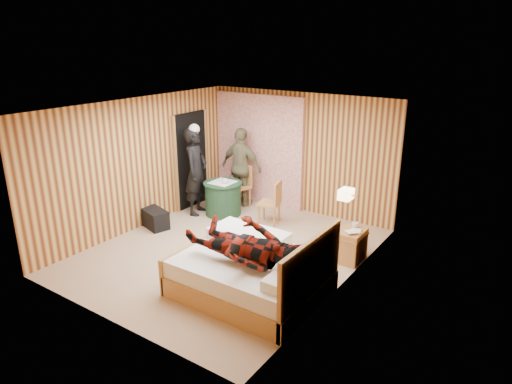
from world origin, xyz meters
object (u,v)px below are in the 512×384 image
Objects in this scene: round_table at (223,198)px; bed at (253,273)px; chair_far at (242,182)px; man_at_table at (242,167)px; man_on_bed at (245,236)px; chair_near at (273,200)px; woman_standing at (196,172)px; wall_lamp at (346,194)px; nightstand at (351,245)px; duffel_bag at (154,218)px.

bed is at bearing -43.98° from round_table.
man_at_table is at bearing 146.22° from chair_far.
man_on_bed reaches higher than man_at_table.
chair_near is 1.73m from woman_standing.
chair_far is (-3.06, 1.53, -0.76)m from wall_lamp.
round_table is 0.84m from man_at_table.
wall_lamp reaches higher than chair_far.
bed is at bearing -143.60° from woman_standing.
man_on_bed is at bearing -110.27° from nightstand.
man_on_bed is (2.31, -3.10, 0.12)m from man_at_table.
man_at_table is at bearing 153.10° from wall_lamp.
nightstand is at bearing 159.86° from man_at_table.
man_on_bed is (-0.73, -1.98, 0.70)m from nightstand.
duffel_bag is at bearing -173.87° from wall_lamp.
man_on_bed reaches higher than wall_lamp.
duffel_bag is at bearing 163.11° from bed.
chair_far is 1.22m from chair_near.
round_table is (-2.29, 2.21, 0.04)m from bed.
woman_standing is (-0.52, -0.88, 0.37)m from chair_far.
chair_near is (-1.90, 0.59, 0.23)m from nightstand.
nightstand is 3.22m from chair_far.
man_on_bed reaches higher than bed.
duffel_bag is 0.37× the size of man_at_table.
man_at_table is (-1.14, 0.53, 0.35)m from chair_near.
chair_far is at bearing -49.07° from woman_standing.
round_table is at bearing 171.43° from nightstand.
man_on_bed is at bearing -116.72° from wall_lamp.
woman_standing is at bearing 142.13° from man_on_bed.
chair_near is 0.51× the size of man_at_table.
bed is at bearing 96.76° from man_on_bed.
bed is at bearing -33.04° from chair_far.
round_table is 0.79m from woman_standing.
wall_lamp is 0.13× the size of bed.
bed is (-0.80, -1.31, -0.98)m from wall_lamp.
duffel_bag is 0.36× the size of man_on_bed.
chair_near is 0.50× the size of man_on_bed.
duffel_bag is at bearing -91.72° from chair_far.
woman_standing is (-3.58, 0.65, -0.39)m from wall_lamp.
bed reaches higher than chair_far.
bed is 1.12× the size of woman_standing.
chair_near is at bearing -95.35° from woman_standing.
woman_standing is (-0.50, -0.25, 0.55)m from round_table.
chair_far reaches higher than duffel_bag.
round_table is (-3.09, 0.90, -0.94)m from wall_lamp.
woman_standing is at bearing 176.62° from nightstand.
chair_near is (-1.14, 2.34, 0.19)m from bed.
wall_lamp is 0.33× the size of round_table.
wall_lamp is at bearing 63.28° from man_on_bed.
man_at_table reaches higher than duffel_bag.
bed is 3.71m from man_at_table.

